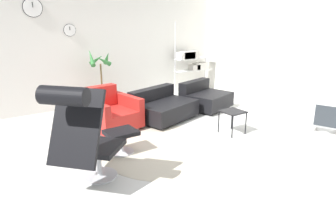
% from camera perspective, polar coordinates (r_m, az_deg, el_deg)
% --- Properties ---
extents(ground_plane, '(12.00, 12.00, 0.00)m').
position_cam_1_polar(ground_plane, '(5.00, 0.47, -6.58)').
color(ground_plane, silver).
extents(wall_back, '(12.00, 0.09, 2.80)m').
position_cam_1_polar(wall_back, '(7.11, -12.80, 11.34)').
color(wall_back, silver).
rests_on(wall_back, ground_plane).
extents(wall_right, '(0.06, 12.00, 2.80)m').
position_cam_1_polar(wall_right, '(6.99, 22.96, 10.43)').
color(wall_right, silver).
rests_on(wall_right, ground_plane).
extents(round_rug, '(2.07, 2.07, 0.01)m').
position_cam_1_polar(round_rug, '(4.68, -0.26, -8.12)').
color(round_rug, '#BCB29E').
rests_on(round_rug, ground_plane).
extents(lounge_chair, '(1.08, 1.04, 1.29)m').
position_cam_1_polar(lounge_chair, '(3.41, -16.04, -4.60)').
color(lounge_chair, '#BCBCC1').
rests_on(lounge_chair, ground_plane).
extents(ottoman, '(0.45, 0.38, 0.35)m').
position_cam_1_polar(ottoman, '(4.48, -8.90, -6.01)').
color(ottoman, '#BCBCC1').
rests_on(ottoman, ground_plane).
extents(armchair_red, '(0.93, 0.98, 0.75)m').
position_cam_1_polar(armchair_red, '(5.52, -10.80, -1.69)').
color(armchair_red, silver).
rests_on(armchair_red, ground_plane).
extents(couch_low, '(1.37, 1.15, 0.60)m').
position_cam_1_polar(couch_low, '(5.95, -1.02, -0.59)').
color(couch_low, black).
rests_on(couch_low, ground_plane).
extents(couch_second, '(1.14, 1.09, 0.60)m').
position_cam_1_polar(couch_second, '(6.75, 7.02, 1.25)').
color(couch_second, black).
rests_on(couch_second, ground_plane).
extents(side_table, '(0.37, 0.37, 0.41)m').
position_cam_1_polar(side_table, '(5.27, 12.22, -1.64)').
color(side_table, black).
rests_on(side_table, ground_plane).
extents(crt_television, '(0.60, 0.57, 0.54)m').
position_cam_1_polar(crt_television, '(6.00, 28.24, -1.66)').
color(crt_television, '#B7B7B7').
rests_on(crt_television, ground_plane).
extents(potted_plant, '(0.50, 0.47, 1.34)m').
position_cam_1_polar(potted_plant, '(6.76, -12.50, 2.83)').
color(potted_plant, brown).
rests_on(potted_plant, ground_plane).
extents(shelf_unit, '(1.12, 0.28, 1.88)m').
position_cam_1_polar(shelf_unit, '(8.10, 4.62, 8.49)').
color(shelf_unit, '#BCBCC1').
rests_on(shelf_unit, ground_plane).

